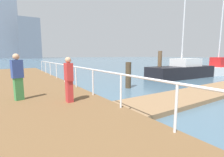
% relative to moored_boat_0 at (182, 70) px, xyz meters
% --- Properties ---
extents(ground_plane, '(300.00, 300.00, 0.00)m').
position_rel_moored_boat_0_xyz_m(ground_plane, '(-7.18, 4.28, -0.68)').
color(ground_plane, slate).
extents(floating_dock, '(10.50, 2.00, 0.18)m').
position_rel_moored_boat_0_xyz_m(floating_dock, '(-5.43, -4.53, -0.59)').
color(floating_dock, '#93704C').
rests_on(floating_dock, ground_plane).
extents(boardwalk_railing, '(0.06, 29.39, 1.08)m').
position_rel_moored_boat_0_xyz_m(boardwalk_railing, '(-10.33, -5.91, 0.57)').
color(boardwalk_railing, white).
rests_on(boardwalk_railing, boardwalk).
extents(dock_piling_2, '(0.35, 0.35, 2.41)m').
position_rel_moored_boat_0_xyz_m(dock_piling_2, '(-1.84, 0.96, 0.52)').
color(dock_piling_2, brown).
rests_on(dock_piling_2, ground_plane).
extents(dock_piling_3, '(0.35, 0.35, 1.61)m').
position_rel_moored_boat_0_xyz_m(dock_piling_3, '(-6.97, -1.06, 0.12)').
color(dock_piling_3, '#473826').
rests_on(dock_piling_3, ground_plane).
extents(moored_boat_0, '(6.88, 2.54, 8.79)m').
position_rel_moored_boat_0_xyz_m(moored_boat_0, '(0.00, 0.00, 0.00)').
color(moored_boat_0, black).
rests_on(moored_boat_0, ground_plane).
extents(moored_boat_2, '(6.33, 2.32, 7.62)m').
position_rel_moored_boat_0_xyz_m(moored_boat_2, '(5.18, -0.70, -0.03)').
color(moored_boat_2, white).
rests_on(moored_boat_2, ground_plane).
extents(pedestrian_1, '(0.41, 0.31, 1.68)m').
position_rel_moored_boat_0_xyz_m(pedestrian_1, '(-12.94, -2.21, 0.59)').
color(pedestrian_1, '#3F8C4C').
rests_on(pedestrian_1, boardwalk).
extents(pedestrian_2, '(0.22, 0.36, 1.57)m').
position_rel_moored_boat_0_xyz_m(pedestrian_2, '(-11.47, -3.44, 0.52)').
color(pedestrian_2, '#BF3333').
rests_on(pedestrian_2, boardwalk).
extents(skyline_tower_2, '(13.50, 10.28, 65.73)m').
position_rel_moored_boat_0_xyz_m(skyline_tower_2, '(-11.16, 128.78, 32.18)').
color(skyline_tower_2, gray).
rests_on(skyline_tower_2, ground_plane).
extents(skyline_tower_3, '(13.09, 7.44, 25.65)m').
position_rel_moored_boat_0_xyz_m(skyline_tower_3, '(0.06, 109.93, 12.14)').
color(skyline_tower_3, slate).
rests_on(skyline_tower_3, ground_plane).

